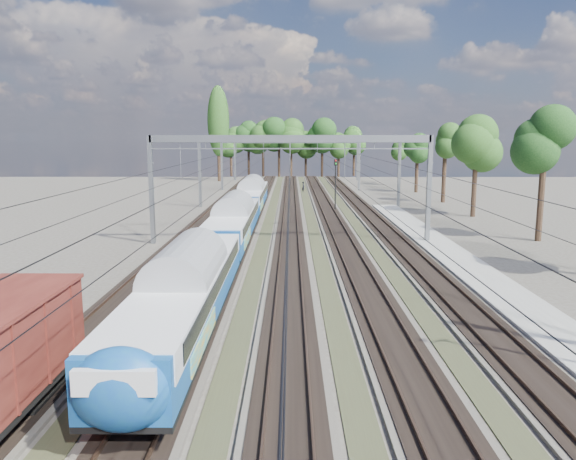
{
  "coord_description": "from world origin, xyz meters",
  "views": [
    {
      "loc": [
        0.08,
        -16.32,
        8.82
      ],
      "look_at": [
        -0.11,
        20.03,
        2.8
      ],
      "focal_mm": 35.0,
      "sensor_mm": 36.0,
      "label": 1
    }
  ],
  "objects_px": {
    "worker": "(303,187)",
    "signal_near": "(336,178)",
    "emu_train": "(233,218)",
    "signal_far": "(360,166)"
  },
  "relations": [
    {
      "from": "worker",
      "to": "signal_near",
      "type": "xyz_separation_m",
      "value": [
        3.32,
        -23.3,
        3.08
      ]
    },
    {
      "from": "emu_train",
      "to": "signal_far",
      "type": "height_order",
      "value": "signal_far"
    },
    {
      "from": "emu_train",
      "to": "signal_far",
      "type": "relative_size",
      "value": 11.69
    },
    {
      "from": "emu_train",
      "to": "signal_near",
      "type": "bearing_deg",
      "value": 66.88
    },
    {
      "from": "emu_train",
      "to": "signal_far",
      "type": "distance_m",
      "value": 65.88
    },
    {
      "from": "worker",
      "to": "signal_far",
      "type": "relative_size",
      "value": 0.33
    },
    {
      "from": "emu_train",
      "to": "worker",
      "type": "xyz_separation_m",
      "value": [
        6.61,
        46.56,
        -1.63
      ]
    },
    {
      "from": "emu_train",
      "to": "signal_far",
      "type": "xyz_separation_m",
      "value": [
        17.73,
        63.44,
        0.83
      ]
    },
    {
      "from": "worker",
      "to": "signal_far",
      "type": "distance_m",
      "value": 20.37
    },
    {
      "from": "worker",
      "to": "signal_near",
      "type": "relative_size",
      "value": 0.28
    }
  ]
}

